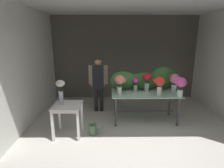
{
  "coord_description": "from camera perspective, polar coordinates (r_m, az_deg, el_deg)",
  "views": [
    {
      "loc": [
        -0.54,
        -2.88,
        2.16
      ],
      "look_at": [
        -0.48,
        1.34,
        1.1
      ],
      "focal_mm": 28.9,
      "sensor_mm": 36.0,
      "label": 1
    }
  ],
  "objects": [
    {
      "name": "vase_rosy_hydrangea",
      "position": [
        5.04,
        19.2,
        0.99
      ],
      "size": [
        0.29,
        0.26,
        0.49
      ],
      "color": "silver",
      "rests_on": "display_table_glass"
    },
    {
      "name": "watering_can",
      "position": [
        4.31,
        -6.1,
        -14.04
      ],
      "size": [
        0.35,
        0.18,
        0.34
      ],
      "color": "#4C704C",
      "rests_on": "ground"
    },
    {
      "name": "vase_scarlet_dahlias",
      "position": [
        4.52,
        14.78,
        0.09
      ],
      "size": [
        0.28,
        0.25,
        0.49
      ],
      "color": "silver",
      "rests_on": "display_table_glass"
    },
    {
      "name": "vase_blush_stock",
      "position": [
        4.94,
        15.09,
        0.27
      ],
      "size": [
        0.19,
        0.19,
        0.38
      ],
      "color": "silver",
      "rests_on": "display_table_glass"
    },
    {
      "name": "wall_back",
      "position": [
        6.66,
        3.95,
        8.21
      ],
      "size": [
        5.25,
        0.12,
        2.95
      ],
      "primitive_type": "cube",
      "color": "#5B564C",
      "rests_on": "ground"
    },
    {
      "name": "wall_left",
      "position": [
        5.22,
        -24.39,
        5.36
      ],
      "size": [
        0.12,
        3.85,
        2.95
      ],
      "primitive_type": "cube",
      "color": "silver",
      "rests_on": "ground"
    },
    {
      "name": "ceiling_slab",
      "position": [
        4.84,
        6.2,
        24.17
      ],
      "size": [
        5.37,
        3.85,
        0.12
      ],
      "primitive_type": "cube",
      "color": "silver",
      "rests_on": "wall_back"
    },
    {
      "name": "side_table_white",
      "position": [
        4.19,
        -13.89,
        -7.73
      ],
      "size": [
        0.62,
        0.63,
        0.73
      ],
      "color": "white",
      "rests_on": "ground"
    },
    {
      "name": "foliage_backdrop",
      "position": [
        5.02,
        9.64,
        1.2
      ],
      "size": [
        1.79,
        0.31,
        0.63
      ],
      "color": "#387033",
      "rests_on": "display_table_glass"
    },
    {
      "name": "vase_magenta_lilies",
      "position": [
        4.82,
        7.5,
        0.11
      ],
      "size": [
        0.17,
        0.17,
        0.37
      ],
      "color": "silver",
      "rests_on": "display_table_glass"
    },
    {
      "name": "display_table_glass",
      "position": [
        4.83,
        10.39,
        -4.19
      ],
      "size": [
        1.76,
        0.86,
        0.79
      ],
      "color": "#AAD5BB",
      "rests_on": "ground"
    },
    {
      "name": "vase_white_roses_tall",
      "position": [
        4.08,
        -15.95,
        -1.78
      ],
      "size": [
        0.2,
        0.19,
        0.56
      ],
      "color": "silver",
      "rests_on": "side_table_white"
    },
    {
      "name": "vase_violet_roses",
      "position": [
        4.8,
        2.31,
        0.31
      ],
      "size": [
        0.27,
        0.22,
        0.39
      ],
      "color": "silver",
      "rests_on": "display_table_glass"
    },
    {
      "name": "ground_plane",
      "position": [
        5.23,
        5.31,
        -10.27
      ],
      "size": [
        8.2,
        8.2,
        0.0
      ],
      "primitive_type": "plane",
      "color": "beige"
    },
    {
      "name": "vase_crimson_freesia",
      "position": [
        4.86,
        11.09,
        1.23
      ],
      "size": [
        0.26,
        0.24,
        0.48
      ],
      "color": "silver",
      "rests_on": "display_table_glass"
    },
    {
      "name": "vase_fuchsia_carnations",
      "position": [
        4.62,
        20.84,
        -0.21
      ],
      "size": [
        0.3,
        0.26,
        0.48
      ],
      "color": "silver",
      "rests_on": "display_table_glass"
    },
    {
      "name": "vase_coral_peonies",
      "position": [
        4.46,
        2.49,
        0.64
      ],
      "size": [
        0.3,
        0.26,
        0.51
      ],
      "color": "silver",
      "rests_on": "display_table_glass"
    },
    {
      "name": "florist",
      "position": [
        5.33,
        -4.35,
        1.35
      ],
      "size": [
        0.57,
        0.24,
        1.61
      ],
      "color": "#232328",
      "rests_on": "ground"
    }
  ]
}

